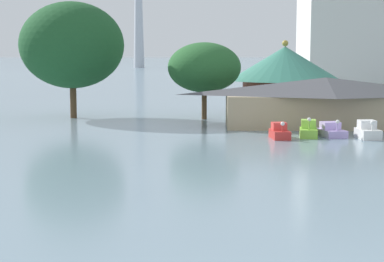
# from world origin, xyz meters

# --- Properties ---
(pedal_boat_red) EXTENTS (1.56, 2.65, 1.47)m
(pedal_boat_red) POSITION_xyz_m (4.27, 37.14, 0.51)
(pedal_boat_red) COLOR red
(pedal_boat_red) RESTS_ON ground
(pedal_boat_lime) EXTENTS (1.69, 2.75, 1.72)m
(pedal_boat_lime) POSITION_xyz_m (6.72, 38.06, 0.55)
(pedal_boat_lime) COLOR #8CCC3F
(pedal_boat_lime) RESTS_ON ground
(pedal_boat_lavender) EXTENTS (2.24, 3.00, 1.50)m
(pedal_boat_lavender) POSITION_xyz_m (8.65, 38.44, 0.47)
(pedal_boat_lavender) COLOR #B299D8
(pedal_boat_lavender) RESTS_ON ground
(pedal_boat_white) EXTENTS (1.69, 2.67, 1.58)m
(pedal_boat_white) POSITION_xyz_m (11.33, 37.34, 0.58)
(pedal_boat_white) COLOR white
(pedal_boat_white) RESTS_ON ground
(boathouse) EXTENTS (19.75, 7.16, 4.58)m
(boathouse) POSITION_xyz_m (9.37, 45.04, 2.41)
(boathouse) COLOR tan
(boathouse) RESTS_ON ground
(green_roof_pavilion) EXTENTS (12.65, 12.65, 8.25)m
(green_roof_pavilion) POSITION_xyz_m (7.07, 57.78, 4.32)
(green_roof_pavilion) COLOR brown
(green_roof_pavilion) RESTS_ON ground
(shoreline_tree_tall_left) EXTENTS (10.84, 10.84, 12.12)m
(shoreline_tree_tall_left) POSITION_xyz_m (-15.73, 52.40, 7.62)
(shoreline_tree_tall_left) COLOR brown
(shoreline_tree_tall_left) RESTS_ON ground
(shoreline_tree_mid) EXTENTS (7.52, 7.52, 7.91)m
(shoreline_tree_mid) POSITION_xyz_m (-1.91, 51.52, 5.34)
(shoreline_tree_mid) COLOR brown
(shoreline_tree_mid) RESTS_ON ground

